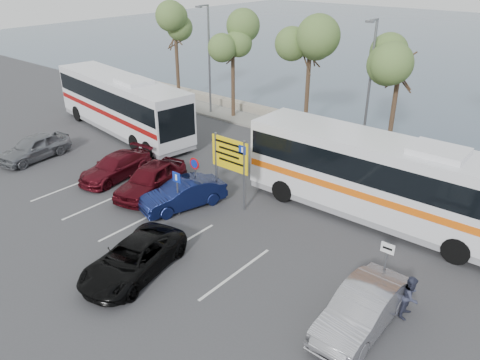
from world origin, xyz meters
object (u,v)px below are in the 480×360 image
Objects in this scene: coach_bus_left at (122,106)px; pedestrian_near at (146,139)px; car_silver_a at (34,147)px; car_maroon at (116,167)px; car_red at (151,179)px; pedestrian_far at (410,297)px; suv_black at (133,259)px; car_blue at (183,194)px; car_silver_b at (362,309)px; direction_sign at (230,160)px; street_lamp_left at (208,55)px; street_lamp_right at (369,81)px; coach_bus_right at (385,183)px.

coach_bus_left is 7.17× the size of pedestrian_near.
car_silver_a is (-0.29, -6.51, -1.16)m from coach_bus_left.
car_silver_a reaches higher than car_maroon.
pedestrian_far reaches higher than car_red.
coach_bus_left reaches higher than pedestrian_far.
suv_black is 12.64m from pedestrian_near.
pedestrian_far is at bearing 14.26° from car_blue.
car_silver_a is 1.03× the size of car_blue.
car_red reaches higher than suv_black.
car_silver_b is 18.42m from pedestrian_near.
direction_sign is 0.77× the size of car_red.
car_silver_b reaches higher than suv_black.
coach_bus_left is at bearing 137.05° from car_red.
pedestrian_far is at bearing -12.40° from direction_sign.
street_lamp_left is 21.08m from suv_black.
direction_sign is at bearing -100.94° from street_lamp_right.
car_silver_a is at bearing -155.74° from car_blue.
car_red is (-6.00, -12.02, -3.81)m from street_lamp_right.
direction_sign is 2.90m from car_blue.
car_red is at bearing -157.03° from direction_sign.
car_maroon is 3.84m from pedestrian_near.
pedestrian_near is (-10.55, -8.52, -3.66)m from street_lamp_right.
car_silver_a is (-15.00, -13.53, -3.85)m from street_lamp_right.
car_blue is at bearing 149.20° from pedestrian_near.
coach_bus_right is 7.12× the size of pedestrian_near.
car_silver_b is at bearing -70.57° from coach_bus_right.
pedestrian_far reaches higher than car_silver_b.
street_lamp_right is (13.00, 0.00, 0.00)m from street_lamp_left.
car_blue is 0.94× the size of car_maroon.
car_silver_a reaches higher than suv_black.
street_lamp_right is at bearing 31.68° from pedestrian_far.
car_silver_a is 0.96× the size of car_silver_b.
car_blue is (11.40, 1.51, -0.04)m from car_silver_a.
direction_sign is (-2.00, -10.32, -2.17)m from street_lamp_right.
car_silver_a is at bearing -161.55° from coach_bus_right.
car_red is at bearing 138.36° from pedestrian_near.
coach_bus_right reaches higher than car_silver_a.
street_lamp_left is 19.04m from coach_bus_right.
street_lamp_left reaches higher than car_maroon.
pedestrian_far is (14.00, -0.50, 0.00)m from car_red.
coach_bus_right is at bearing 109.87° from car_silver_b.
coach_bus_right reaches higher than car_silver_b.
coach_bus_right is (6.50, 3.30, -0.50)m from direction_sign.
direction_sign is at bearing 7.41° from car_maroon.
suv_black is 3.01× the size of pedestrian_far.
coach_bus_left is 4.52m from pedestrian_near.
coach_bus_right reaches higher than car_blue.
car_red reaches higher than car_blue.
coach_bus_left is at bearing 172.49° from car_blue.
car_maroon is (6.00, 1.51, -0.09)m from car_silver_a.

